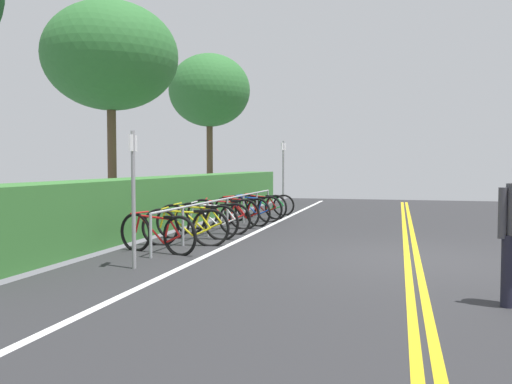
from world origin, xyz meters
The scene contains 19 objects.
ground_plane centered at (0.00, 0.00, -0.03)m, with size 30.46×10.24×0.05m, color #2B2B2D.
centre_line_yellow_inner centered at (0.00, -0.08, 0.00)m, with size 27.41×0.10×0.00m, color gold.
centre_line_yellow_outer centered at (0.00, 0.08, 0.00)m, with size 27.41×0.10×0.00m, color gold.
bike_lane_stripe_white centered at (0.00, 3.35, 0.00)m, with size 27.41×0.12×0.00m, color white.
bike_rack centered at (3.12, 4.16, 0.57)m, with size 8.35×0.05×0.75m.
bicycle_0 centered at (-0.52, 4.28, 0.34)m, with size 0.58×1.65×0.73m.
bicycle_1 centered at (0.40, 4.13, 0.35)m, with size 0.46×1.69×0.75m.
bicycle_2 centered at (1.32, 4.24, 0.36)m, with size 0.46×1.79×0.76m.
bicycle_3 centered at (2.16, 4.20, 0.35)m, with size 0.46×1.74×0.75m.
bicycle_4 centered at (3.12, 4.26, 0.36)m, with size 0.61×1.69×0.77m.
bicycle_5 centered at (4.04, 4.08, 0.35)m, with size 0.68×1.68×0.76m.
bicycle_6 centered at (4.96, 4.04, 0.35)m, with size 0.46×1.69×0.75m.
bicycle_7 centered at (5.88, 4.03, 0.34)m, with size 0.61×1.64×0.73m.
bicycle_8 centered at (6.84, 4.10, 0.32)m, with size 0.46×1.70×0.68m.
sign_post_near centered at (-1.92, 4.00, 1.23)m, with size 0.36×0.10×2.03m.
sign_post_far centered at (8.34, 3.90, 1.38)m, with size 0.36×0.09×2.30m.
hedge_backdrop centered at (4.62, 5.91, 0.61)m, with size 17.30×1.09×1.23m, color #387533.
tree_mid centered at (3.77, 7.56, 4.35)m, with size 3.51×3.51×5.77m.
tree_far_right centered at (11.64, 7.62, 4.49)m, with size 3.25×3.25×5.96m.
Camera 1 is at (-9.20, 0.23, 1.54)m, focal length 38.30 mm.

